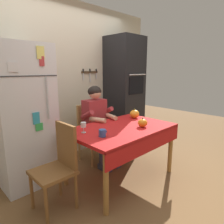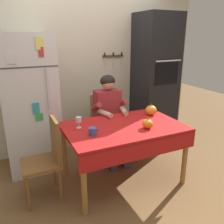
% 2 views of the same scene
% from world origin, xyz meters
% --- Properties ---
extents(ground_plane, '(10.00, 10.00, 0.00)m').
position_xyz_m(ground_plane, '(0.00, 0.00, 0.00)').
color(ground_plane, brown).
rests_on(ground_plane, ground).
extents(back_wall_assembly, '(3.70, 0.13, 2.60)m').
position_xyz_m(back_wall_assembly, '(0.05, 1.35, 1.30)').
color(back_wall_assembly, beige).
rests_on(back_wall_assembly, ground).
extents(refrigerator, '(0.68, 0.71, 1.80)m').
position_xyz_m(refrigerator, '(-0.95, 0.96, 0.90)').
color(refrigerator, silver).
rests_on(refrigerator, ground).
extents(wall_oven, '(0.60, 0.64, 2.10)m').
position_xyz_m(wall_oven, '(1.05, 1.00, 1.05)').
color(wall_oven, black).
rests_on(wall_oven, ground).
extents(dining_table, '(1.40, 0.90, 0.74)m').
position_xyz_m(dining_table, '(0.00, 0.08, 0.66)').
color(dining_table, '#9E6B33').
rests_on(dining_table, ground).
extents(chair_behind_person, '(0.40, 0.40, 0.93)m').
position_xyz_m(chair_behind_person, '(0.08, 0.87, 0.51)').
color(chair_behind_person, tan).
rests_on(chair_behind_person, ground).
extents(seated_person, '(0.47, 0.55, 1.25)m').
position_xyz_m(seated_person, '(0.08, 0.68, 0.74)').
color(seated_person, '#38384C').
rests_on(seated_person, ground).
extents(chair_left_side, '(0.40, 0.40, 0.93)m').
position_xyz_m(chair_left_side, '(-0.90, 0.17, 0.51)').
color(chair_left_side, brown).
rests_on(chair_left_side, ground).
extents(coffee_mug, '(0.11, 0.08, 0.09)m').
position_xyz_m(coffee_mug, '(-0.43, -0.01, 0.78)').
color(coffee_mug, '#2D569E').
rests_on(coffee_mug, dining_table).
extents(wine_glass, '(0.07, 0.07, 0.13)m').
position_xyz_m(wine_glass, '(-0.50, 0.25, 0.83)').
color(wine_glass, white).
rests_on(wine_glass, dining_table).
extents(pumpkin_large, '(0.13, 0.13, 0.13)m').
position_xyz_m(pumpkin_large, '(0.21, -0.09, 0.79)').
color(pumpkin_large, orange).
rests_on(pumpkin_large, dining_table).
extents(pumpkin_medium, '(0.15, 0.15, 0.15)m').
position_xyz_m(pumpkin_medium, '(0.52, 0.30, 0.81)').
color(pumpkin_medium, orange).
rests_on(pumpkin_medium, dining_table).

